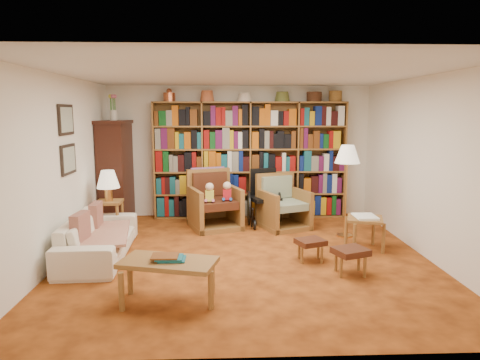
{
  "coord_description": "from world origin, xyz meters",
  "views": [
    {
      "loc": [
        -0.31,
        -5.74,
        2.0
      ],
      "look_at": [
        -0.06,
        0.6,
        0.99
      ],
      "focal_mm": 32.0,
      "sensor_mm": 36.0,
      "label": 1
    }
  ],
  "objects_px": {
    "footstool_a": "(311,243)",
    "armchair_sage": "(283,207)",
    "coffee_table": "(168,266)",
    "side_table_papers": "(365,222)",
    "wheelchair": "(264,199)",
    "side_table_lamp": "(109,210)",
    "floor_lamp": "(347,158)",
    "footstool_b": "(351,253)",
    "armchair_leather": "(215,203)",
    "sofa": "(99,237)"
  },
  "relations": [
    {
      "from": "coffee_table",
      "to": "floor_lamp",
      "type": "bearing_deg",
      "value": 42.33
    },
    {
      "from": "sofa",
      "to": "coffee_table",
      "type": "distance_m",
      "value": 1.89
    },
    {
      "from": "wheelchair",
      "to": "side_table_papers",
      "type": "height_order",
      "value": "wheelchair"
    },
    {
      "from": "armchair_leather",
      "to": "footstool_a",
      "type": "height_order",
      "value": "armchair_leather"
    },
    {
      "from": "wheelchair",
      "to": "coffee_table",
      "type": "height_order",
      "value": "wheelchair"
    },
    {
      "from": "side_table_papers",
      "to": "footstool_b",
      "type": "bearing_deg",
      "value": -117.04
    },
    {
      "from": "coffee_table",
      "to": "footstool_a",
      "type": "bearing_deg",
      "value": 34.01
    },
    {
      "from": "footstool_a",
      "to": "wheelchair",
      "type": "bearing_deg",
      "value": 102.65
    },
    {
      "from": "side_table_lamp",
      "to": "side_table_papers",
      "type": "xyz_separation_m",
      "value": [
        3.91,
        -0.8,
        -0.03
      ]
    },
    {
      "from": "wheelchair",
      "to": "footstool_a",
      "type": "xyz_separation_m",
      "value": [
        0.45,
        -1.99,
        -0.21
      ]
    },
    {
      "from": "side_table_lamp",
      "to": "side_table_papers",
      "type": "bearing_deg",
      "value": -11.55
    },
    {
      "from": "side_table_lamp",
      "to": "footstool_a",
      "type": "distance_m",
      "value": 3.28
    },
    {
      "from": "wheelchair",
      "to": "footstool_b",
      "type": "xyz_separation_m",
      "value": [
        0.85,
        -2.49,
        -0.18
      ]
    },
    {
      "from": "coffee_table",
      "to": "wheelchair",
      "type": "bearing_deg",
      "value": 67.53
    },
    {
      "from": "armchair_sage",
      "to": "coffee_table",
      "type": "relative_size",
      "value": 0.93
    },
    {
      "from": "footstool_b",
      "to": "coffee_table",
      "type": "height_order",
      "value": "coffee_table"
    },
    {
      "from": "sofa",
      "to": "floor_lamp",
      "type": "distance_m",
      "value": 3.93
    },
    {
      "from": "side_table_papers",
      "to": "footstool_a",
      "type": "bearing_deg",
      "value": -152.05
    },
    {
      "from": "footstool_a",
      "to": "armchair_sage",
      "type": "bearing_deg",
      "value": 93.89
    },
    {
      "from": "side_table_papers",
      "to": "side_table_lamp",
      "type": "bearing_deg",
      "value": 168.45
    },
    {
      "from": "wheelchair",
      "to": "side_table_papers",
      "type": "distance_m",
      "value": 2.02
    },
    {
      "from": "footstool_b",
      "to": "sofa",
      "type": "bearing_deg",
      "value": 166.45
    },
    {
      "from": "footstool_a",
      "to": "coffee_table",
      "type": "relative_size",
      "value": 0.41
    },
    {
      "from": "floor_lamp",
      "to": "footstool_b",
      "type": "height_order",
      "value": "floor_lamp"
    },
    {
      "from": "armchair_leather",
      "to": "wheelchair",
      "type": "bearing_deg",
      "value": 8.57
    },
    {
      "from": "side_table_lamp",
      "to": "coffee_table",
      "type": "distance_m",
      "value": 2.76
    },
    {
      "from": "sofa",
      "to": "footstool_b",
      "type": "bearing_deg",
      "value": -106.24
    },
    {
      "from": "side_table_lamp",
      "to": "armchair_sage",
      "type": "relative_size",
      "value": 0.59
    },
    {
      "from": "wheelchair",
      "to": "side_table_lamp",
      "type": "bearing_deg",
      "value": -164.41
    },
    {
      "from": "wheelchair",
      "to": "sofa",
      "type": "bearing_deg",
      "value": -145.66
    },
    {
      "from": "armchair_sage",
      "to": "coffee_table",
      "type": "xyz_separation_m",
      "value": [
        -1.64,
        -2.99,
        0.04
      ]
    },
    {
      "from": "side_table_papers",
      "to": "footstool_a",
      "type": "distance_m",
      "value": 1.02
    },
    {
      "from": "footstool_b",
      "to": "armchair_leather",
      "type": "bearing_deg",
      "value": 126.23
    },
    {
      "from": "floor_lamp",
      "to": "side_table_papers",
      "type": "height_order",
      "value": "floor_lamp"
    },
    {
      "from": "armchair_sage",
      "to": "side_table_papers",
      "type": "height_order",
      "value": "armchair_sage"
    },
    {
      "from": "armchair_sage",
      "to": "footstool_b",
      "type": "bearing_deg",
      "value": -77.22
    },
    {
      "from": "armchair_sage",
      "to": "footstool_b",
      "type": "height_order",
      "value": "armchair_sage"
    },
    {
      "from": "armchair_leather",
      "to": "armchair_sage",
      "type": "relative_size",
      "value": 1.05
    },
    {
      "from": "wheelchair",
      "to": "footstool_a",
      "type": "distance_m",
      "value": 2.05
    },
    {
      "from": "footstool_a",
      "to": "footstool_b",
      "type": "bearing_deg",
      "value": -51.11
    },
    {
      "from": "side_table_lamp",
      "to": "armchair_sage",
      "type": "bearing_deg",
      "value": 10.43
    },
    {
      "from": "armchair_sage",
      "to": "footstool_b",
      "type": "distance_m",
      "value": 2.36
    },
    {
      "from": "sofa",
      "to": "side_table_papers",
      "type": "xyz_separation_m",
      "value": [
        3.81,
        0.17,
        0.12
      ]
    },
    {
      "from": "side_table_lamp",
      "to": "side_table_papers",
      "type": "relative_size",
      "value": 0.96
    },
    {
      "from": "floor_lamp",
      "to": "footstool_a",
      "type": "height_order",
      "value": "floor_lamp"
    },
    {
      "from": "armchair_sage",
      "to": "side_table_papers",
      "type": "distance_m",
      "value": 1.68
    },
    {
      "from": "side_table_lamp",
      "to": "coffee_table",
      "type": "bearing_deg",
      "value": -63.02
    },
    {
      "from": "armchair_sage",
      "to": "side_table_lamp",
      "type": "bearing_deg",
      "value": -169.57
    },
    {
      "from": "side_table_lamp",
      "to": "floor_lamp",
      "type": "height_order",
      "value": "floor_lamp"
    },
    {
      "from": "armchair_leather",
      "to": "side_table_papers",
      "type": "height_order",
      "value": "armchair_leather"
    }
  ]
}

